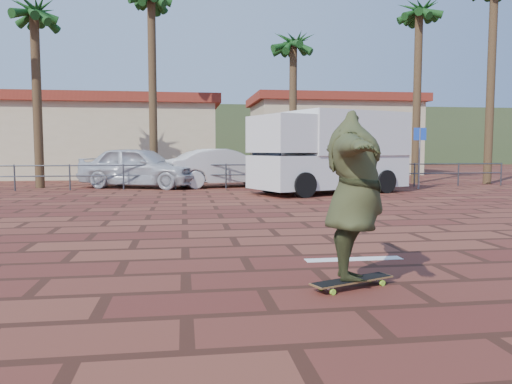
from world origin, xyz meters
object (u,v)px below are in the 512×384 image
Objects in this scene: skateboarder at (354,196)px; car_silver at (140,167)px; car_white at (224,168)px; campervan at (330,150)px; longboard at (352,281)px.

car_silver is at bearing 22.41° from skateboarder.
car_white is (-0.18, 15.62, -0.25)m from skateboarder.
skateboarder is at bearing -126.87° from campervan.
car_silver is 1.03× the size of car_white.
car_silver is (-3.64, 15.62, 0.77)m from longboard.
car_silver is (-3.64, 15.62, -0.19)m from skateboarder.
longboard is 0.17× the size of campervan.
skateboarder is at bearing -21.83° from longboard.
longboard is 0.21× the size of car_silver.
campervan is at bearing -92.76° from car_silver.
longboard is at bearing -126.87° from campervan.
skateboarder reaches higher than longboard.
car_white is (3.46, 0.00, -0.05)m from car_silver.
campervan is (3.39, 12.16, 1.45)m from longboard.
campervan is 7.87m from car_silver.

